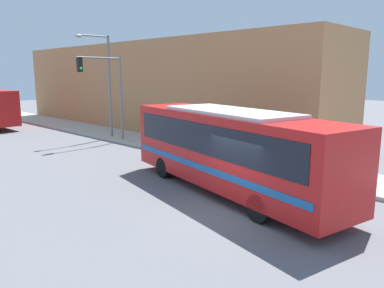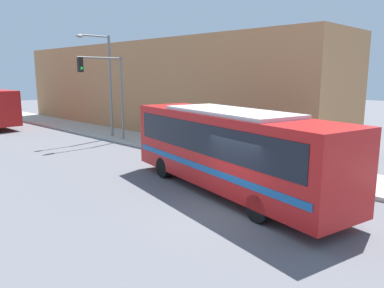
{
  "view_description": "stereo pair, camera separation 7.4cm",
  "coord_description": "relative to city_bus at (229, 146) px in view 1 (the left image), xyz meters",
  "views": [
    {
      "loc": [
        -9.67,
        -7.41,
        4.61
      ],
      "look_at": [
        2.47,
        4.51,
        1.41
      ],
      "focal_mm": 35.0,
      "sensor_mm": 36.0,
      "label": 1
    },
    {
      "loc": [
        -9.62,
        -7.46,
        4.61
      ],
      "look_at": [
        2.47,
        4.51,
        1.41
      ],
      "focal_mm": 35.0,
      "sensor_mm": 36.0,
      "label": 2
    }
  ],
  "objects": [
    {
      "name": "fire_hydrant",
      "position": [
        3.63,
        4.35,
        -1.37
      ],
      "size": [
        0.24,
        0.32,
        0.68
      ],
      "color": "red",
      "rests_on": "sidewalk"
    },
    {
      "name": "ground_plane",
      "position": [
        -1.47,
        -1.51,
        -1.87
      ],
      "size": [
        120.0,
        120.0,
        0.0
      ],
      "primitive_type": "plane",
      "color": "slate"
    },
    {
      "name": "sidewalk",
      "position": [
        4.68,
        18.49,
        -1.79
      ],
      "size": [
        3.3,
        70.0,
        0.17
      ],
      "color": "#B7B2A8",
      "rests_on": "ground_plane"
    },
    {
      "name": "city_bus",
      "position": [
        0.0,
        0.0,
        0.0
      ],
      "size": [
        4.69,
        10.86,
        3.27
      ],
      "rotation": [
        0.0,
        0.0,
        -0.22
      ],
      "color": "red",
      "rests_on": "ground_plane"
    },
    {
      "name": "street_lamp",
      "position": [
        3.54,
        13.98,
        2.5
      ],
      "size": [
        2.59,
        0.28,
        7.04
      ],
      "color": "slate",
      "rests_on": "sidewalk"
    },
    {
      "name": "traffic_light_pole",
      "position": [
        2.69,
        12.48,
        2.12
      ],
      "size": [
        3.28,
        0.35,
        5.59
      ],
      "color": "slate",
      "rests_on": "sidewalk"
    },
    {
      "name": "building_facade",
      "position": [
        9.33,
        15.9,
        1.66
      ],
      "size": [
        6.0,
        32.82,
        7.06
      ],
      "color": "#B27A4C",
      "rests_on": "ground_plane"
    }
  ]
}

